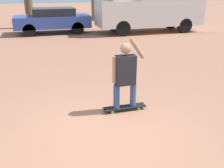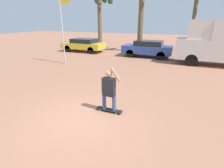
{
  "view_description": "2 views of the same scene",
  "coord_description": "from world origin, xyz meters",
  "px_view_note": "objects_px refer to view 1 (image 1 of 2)",
  "views": [
    {
      "loc": [
        -1.02,
        -3.99,
        2.69
      ],
      "look_at": [
        0.46,
        1.23,
        0.54
      ],
      "focal_mm": 40.0,
      "sensor_mm": 36.0,
      "label": 1
    },
    {
      "loc": [
        2.99,
        -4.33,
        3.18
      ],
      "look_at": [
        0.6,
        1.33,
        0.93
      ],
      "focal_mm": 28.0,
      "sensor_mm": 36.0,
      "label": 2
    }
  ],
  "objects_px": {
    "person_skateboarder": "(125,72)",
    "parked_car_blue": "(53,20)",
    "camper_van": "(152,2)",
    "skateboard": "(125,107)"
  },
  "relations": [
    {
      "from": "person_skateboarder",
      "to": "camper_van",
      "type": "xyz_separation_m",
      "value": [
        4.9,
        9.51,
        0.83
      ]
    },
    {
      "from": "skateboard",
      "to": "person_skateboarder",
      "type": "relative_size",
      "value": 0.62
    },
    {
      "from": "person_skateboarder",
      "to": "parked_car_blue",
      "type": "xyz_separation_m",
      "value": [
        -0.92,
        10.72,
        -0.13
      ]
    },
    {
      "from": "skateboard",
      "to": "parked_car_blue",
      "type": "distance_m",
      "value": 10.78
    },
    {
      "from": "person_skateboarder",
      "to": "parked_car_blue",
      "type": "height_order",
      "value": "person_skateboarder"
    },
    {
      "from": "person_skateboarder",
      "to": "parked_car_blue",
      "type": "relative_size",
      "value": 0.37
    },
    {
      "from": "person_skateboarder",
      "to": "camper_van",
      "type": "bearing_deg",
      "value": 62.74
    },
    {
      "from": "camper_van",
      "to": "skateboard",
      "type": "bearing_deg",
      "value": -117.25
    },
    {
      "from": "camper_van",
      "to": "parked_car_blue",
      "type": "bearing_deg",
      "value": 168.32
    },
    {
      "from": "parked_car_blue",
      "to": "camper_van",
      "type": "bearing_deg",
      "value": -11.68
    }
  ]
}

